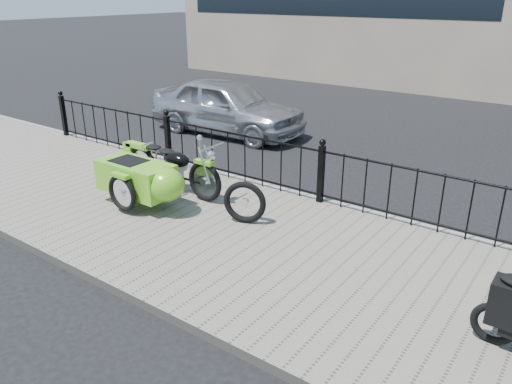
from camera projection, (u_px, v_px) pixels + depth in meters
The scene contains 7 objects.
ground at pixel (276, 237), 7.37m from camera, with size 120.00×120.00×0.00m, color black.
sidewalk at pixel (256, 246), 6.97m from camera, with size 30.00×3.80×0.12m, color gray.
curb at pixel (323, 202), 8.43m from camera, with size 30.00×0.10×0.12m, color gray.
iron_fence at pixel (321, 175), 8.13m from camera, with size 14.11×0.11×1.08m.
motorcycle_sidecar at pixel (150, 177), 8.03m from camera, with size 2.28×1.48×0.98m.
spare_tire at pixel (245, 202), 7.42m from camera, with size 0.66×0.66×0.09m, color black.
sedan_car at pixel (227, 106), 12.49m from camera, with size 1.63×4.05×1.38m, color silver.
Camera 1 is at (3.62, -5.51, 3.38)m, focal length 35.00 mm.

